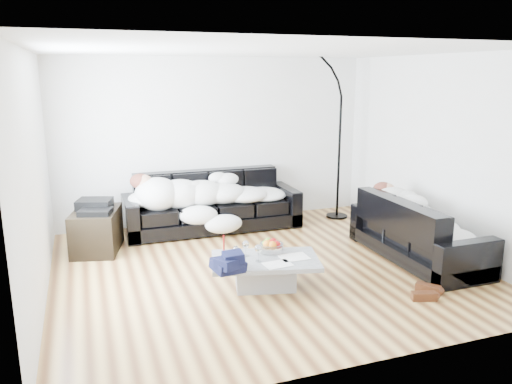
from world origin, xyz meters
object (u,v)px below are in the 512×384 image
object	(u,v)px
wine_glass_a	(246,249)
stereo	(95,206)
candle_right	(224,246)
av_cabinet	(97,231)
floor_lamp	(339,145)
sleeper_back	(213,189)
candle_left	(224,246)
sofa_right	(418,229)
sleeper_right	(420,212)
fruit_bowl	(272,245)
wine_glass_b	(236,254)
coffee_table	(265,273)
sofa_back	(212,202)
shoes	(426,292)
wine_glass_c	(258,253)

from	to	relation	value
wine_glass_a	stereo	world-z (taller)	stereo
candle_right	stereo	size ratio (longest dim) A/B	0.52
wine_glass_a	av_cabinet	distance (m)	2.33
floor_lamp	stereo	bearing A→B (deg)	-163.49
candle_right	sleeper_back	bearing A→B (deg)	78.76
candle_left	stereo	bearing A→B (deg)	128.06
stereo	sofa_right	bearing A→B (deg)	-5.44
sleeper_right	fruit_bowl	world-z (taller)	sleeper_right
sleeper_right	candle_right	distance (m)	2.59
wine_glass_a	wine_glass_b	bearing A→B (deg)	-140.13
coffee_table	wine_glass_a	xyz separation A→B (m)	(-0.18, 0.15, 0.26)
sofa_back	candle_right	bearing A→B (deg)	-100.97
sofa_back	sofa_right	distance (m)	3.04
sleeper_back	candle_left	world-z (taller)	sleeper_back
stereo	sleeper_back	bearing A→B (deg)	30.64
av_cabinet	sofa_back	bearing A→B (deg)	28.23
stereo	candle_right	bearing A→B (deg)	-33.15
av_cabinet	floor_lamp	xyz separation A→B (m)	(3.85, 0.37, 0.94)
shoes	sofa_right	bearing A→B (deg)	87.98
candle_right	shoes	world-z (taller)	candle_right
candle_right	av_cabinet	bearing A→B (deg)	128.97
shoes	floor_lamp	xyz separation A→B (m)	(0.56, 3.05, 1.17)
av_cabinet	floor_lamp	size ratio (longest dim) A/B	0.34
stereo	candle_left	bearing A→B (deg)	-34.05
candle_left	shoes	world-z (taller)	candle_left
av_cabinet	wine_glass_c	bearing A→B (deg)	-36.03
candle_right	stereo	distance (m)	2.11
sofa_back	floor_lamp	bearing A→B (deg)	-1.95
av_cabinet	floor_lamp	world-z (taller)	floor_lamp
sofa_right	fruit_bowl	bearing A→B (deg)	91.01
shoes	floor_lamp	bearing A→B (deg)	109.31
sleeper_back	coffee_table	distance (m)	2.32
wine_glass_b	av_cabinet	size ratio (longest dim) A/B	0.21
shoes	floor_lamp	size ratio (longest dim) A/B	0.18
stereo	floor_lamp	distance (m)	3.91
sofa_back	wine_glass_b	xyz separation A→B (m)	(-0.33, -2.30, 0.00)
shoes	av_cabinet	bearing A→B (deg)	170.58
wine_glass_b	floor_lamp	distance (m)	3.41
sofa_back	wine_glass_c	xyz separation A→B (m)	(-0.10, -2.37, 0.01)
coffee_table	wine_glass_c	world-z (taller)	wine_glass_c
wine_glass_a	wine_glass_b	size ratio (longest dim) A/B	1.02
sofa_back	wine_glass_c	distance (m)	2.37
av_cabinet	fruit_bowl	bearing A→B (deg)	-28.77
fruit_bowl	shoes	xyz separation A→B (m)	(1.42, -0.96, -0.38)
sleeper_right	stereo	world-z (taller)	sleeper_right
coffee_table	sofa_right	bearing A→B (deg)	5.23
sleeper_back	wine_glass_b	world-z (taller)	sleeper_back
wine_glass_c	candle_right	world-z (taller)	candle_right
sofa_back	stereo	xyz separation A→B (m)	(-1.72, -0.44, 0.20)
wine_glass_a	candle_right	xyz separation A→B (m)	(-0.23, 0.10, 0.02)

